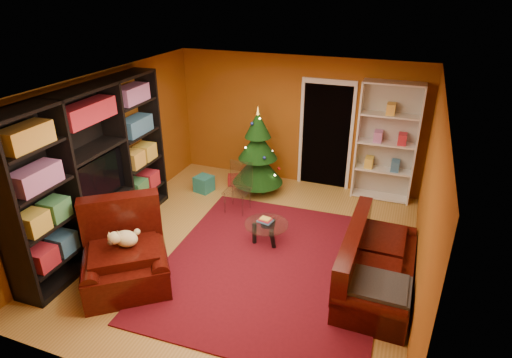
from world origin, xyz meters
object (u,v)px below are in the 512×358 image
at_px(media_unit, 93,170).
at_px(gift_box_teal, 204,184).
at_px(sofa, 379,260).
at_px(acrylic_chair, 237,191).
at_px(gift_box_red, 233,180).
at_px(gift_box_green, 262,185).
at_px(rug, 272,265).
at_px(white_bookshelf, 386,143).
at_px(coffee_table, 266,233).
at_px(christmas_tree, 258,152).
at_px(armchair, 125,255).
at_px(dog, 126,239).

bearing_deg(media_unit, gift_box_teal, 70.41).
relative_size(gift_box_teal, sofa, 0.16).
distance_m(sofa, acrylic_chair, 2.92).
bearing_deg(sofa, gift_box_red, 55.07).
height_order(gift_box_green, sofa, sofa).
distance_m(rug, white_bookshelf, 3.32).
bearing_deg(acrylic_chair, coffee_table, -42.64).
xyz_separation_m(white_bookshelf, sofa, (0.25, -2.78, -0.70)).
height_order(media_unit, gift_box_red, media_unit).
distance_m(rug, christmas_tree, 2.62).
relative_size(christmas_tree, gift_box_red, 8.34).
distance_m(white_bookshelf, coffee_table, 2.93).
bearing_deg(armchair, rug, -5.17).
distance_m(white_bookshelf, acrylic_chair, 2.91).
bearing_deg(gift_box_teal, christmas_tree, 19.51).
xyz_separation_m(gift_box_green, gift_box_red, (-0.65, 0.05, -0.02)).
distance_m(media_unit, christmas_tree, 3.10).
bearing_deg(white_bookshelf, coffee_table, -124.27).
xyz_separation_m(christmas_tree, gift_box_teal, (-1.02, -0.36, -0.70)).
height_order(media_unit, gift_box_teal, media_unit).
height_order(media_unit, coffee_table, media_unit).
height_order(gift_box_teal, sofa, sofa).
xyz_separation_m(white_bookshelf, coffee_table, (-1.54, -2.30, -0.94)).
bearing_deg(coffee_table, gift_box_teal, 143.57).
xyz_separation_m(christmas_tree, armchair, (-0.69, -3.34, -0.39)).
distance_m(rug, dog, 2.14).
distance_m(armchair, sofa, 3.47).
height_order(media_unit, acrylic_chair, media_unit).
xyz_separation_m(gift_box_red, armchair, (-0.10, -3.46, 0.37)).
relative_size(media_unit, sofa, 1.62).
xyz_separation_m(christmas_tree, white_bookshelf, (2.32, 0.61, 0.27)).
bearing_deg(white_bookshelf, armchair, -127.79).
relative_size(gift_box_teal, coffee_table, 0.45).
relative_size(media_unit, acrylic_chair, 3.90).
relative_size(gift_box_green, gift_box_red, 1.19).
relative_size(media_unit, gift_box_teal, 10.23).
distance_m(christmas_tree, dog, 3.35).
xyz_separation_m(rug, gift_box_green, (-0.99, 2.31, 0.12)).
height_order(rug, gift_box_teal, gift_box_teal).
relative_size(gift_box_red, white_bookshelf, 0.09).
height_order(media_unit, armchair, media_unit).
xyz_separation_m(gift_box_red, dog, (-0.09, -3.39, 0.60)).
xyz_separation_m(sofa, acrylic_chair, (-2.63, 1.26, -0.01)).
bearing_deg(armchair, media_unit, 105.03).
bearing_deg(gift_box_green, coffee_table, -67.88).
bearing_deg(christmas_tree, gift_box_teal, -160.49).
distance_m(gift_box_teal, coffee_table, 2.24).
relative_size(media_unit, dog, 8.17).
relative_size(rug, christmas_tree, 2.05).
bearing_deg(christmas_tree, acrylic_chair, -93.72).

